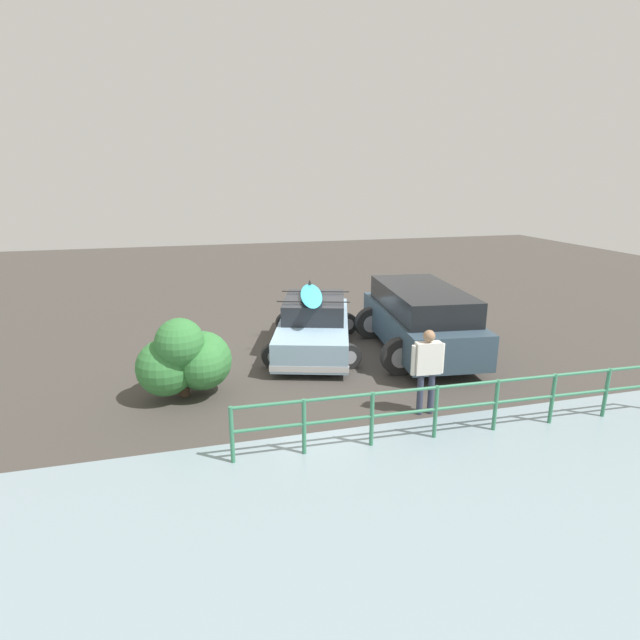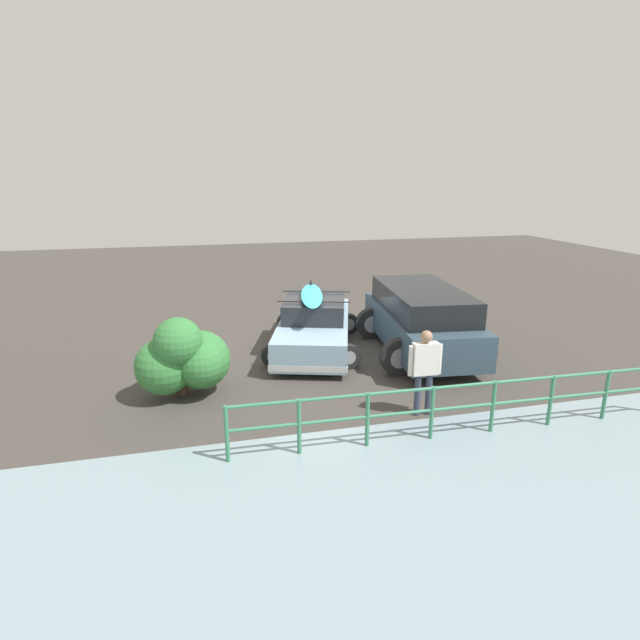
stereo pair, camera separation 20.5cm
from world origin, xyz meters
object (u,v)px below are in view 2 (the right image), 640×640
at_px(suv_car, 421,319).
at_px(bush_near_left, 185,358).
at_px(person_bystander, 425,365).
at_px(sedan_car, 315,325).

bearing_deg(suv_car, bush_near_left, 12.79).
height_order(suv_car, bush_near_left, bush_near_left).
distance_m(suv_car, person_bystander, 3.50).
bearing_deg(suv_car, person_bystander, 66.32).
distance_m(sedan_car, bush_near_left, 3.94).
xyz_separation_m(suv_car, person_bystander, (1.41, 3.20, 0.10)).
distance_m(suv_car, bush_near_left, 5.88).
bearing_deg(suv_car, sedan_car, -21.07).
bearing_deg(sedan_car, person_bystander, 104.94).
bearing_deg(bush_near_left, suv_car, -167.21).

